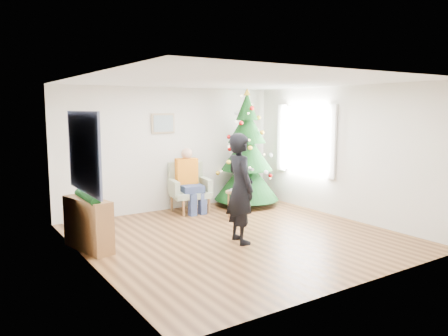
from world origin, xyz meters
TOP-DOWN VIEW (x-y plane):
  - floor at (0.00, 0.00)m, footprint 5.00×5.00m
  - ceiling at (0.00, 0.00)m, footprint 5.00×5.00m
  - wall_back at (0.00, 2.50)m, footprint 5.00×0.00m
  - wall_front at (0.00, -2.50)m, footprint 5.00×0.00m
  - wall_left at (-2.50, 0.00)m, footprint 0.00×5.00m
  - wall_right at (2.50, 0.00)m, footprint 0.00×5.00m
  - window_panel at (2.47, 1.00)m, footprint 0.04×1.30m
  - curtains at (2.44, 1.00)m, footprint 0.05×1.75m
  - christmas_tree at (1.56, 1.91)m, footprint 1.44×1.44m
  - stool at (0.68, 1.09)m, footprint 0.36×0.36m
  - laptop at (0.68, 1.09)m, footprint 0.35×0.34m
  - armchair at (0.18, 2.06)m, footprint 0.91×0.86m
  - seated_person at (0.17, 2.01)m, footprint 0.50×0.68m
  - standing_man at (-0.16, -0.27)m, footprint 0.52×0.71m
  - game_controller at (0.03, -0.30)m, footprint 0.06×0.13m
  - console at (-2.33, 0.69)m, footprint 0.52×1.04m
  - garland at (-2.33, 0.69)m, footprint 0.14×0.90m
  - tapestry at (-2.46, 0.30)m, footprint 0.03×1.50m
  - framed_picture at (-0.20, 2.46)m, footprint 0.52×0.05m

SIDE VIEW (x-z plane):
  - floor at x=0.00m, z-range 0.00..0.00m
  - stool at x=0.68m, z-range 0.01..0.55m
  - armchair at x=0.18m, z-range -0.13..0.89m
  - console at x=-2.33m, z-range 0.00..0.80m
  - laptop at x=0.68m, z-range 0.54..0.57m
  - seated_person at x=0.17m, z-range 0.02..1.37m
  - garland at x=-2.33m, z-range 0.75..0.89m
  - standing_man at x=-0.16m, z-range 0.00..1.78m
  - christmas_tree at x=1.56m, z-range -0.13..2.47m
  - game_controller at x=0.03m, z-range 1.17..1.20m
  - wall_back at x=0.00m, z-range -1.20..3.80m
  - wall_front at x=0.00m, z-range -1.20..3.80m
  - wall_left at x=-2.50m, z-range -1.20..3.80m
  - wall_right at x=2.50m, z-range -1.20..3.80m
  - window_panel at x=2.47m, z-range 0.80..2.20m
  - curtains at x=2.44m, z-range 0.75..2.25m
  - tapestry at x=-2.46m, z-range 0.98..2.12m
  - framed_picture at x=-0.20m, z-range 1.64..2.06m
  - ceiling at x=0.00m, z-range 2.60..2.60m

